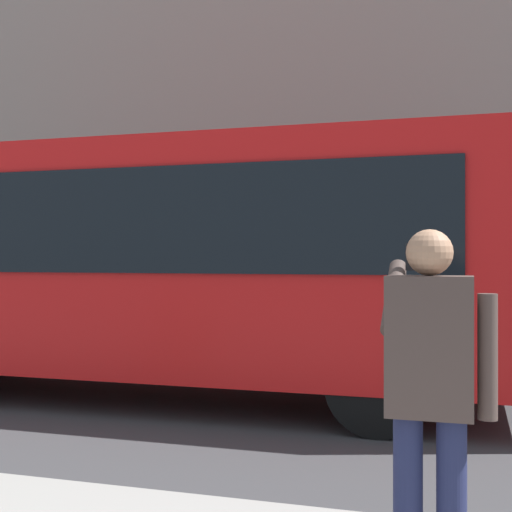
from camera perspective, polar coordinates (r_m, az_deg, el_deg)
ground_plane at (r=8.06m, az=7.26°, el=-12.37°), size 60.00×60.00×0.00m
building_facade_far at (r=15.23m, az=11.82°, el=16.22°), size 28.00×1.55×12.00m
red_bus at (r=8.66m, az=-9.33°, el=-0.30°), size 9.05×2.54×3.08m
pedestrian_photographer at (r=3.42m, az=14.15°, el=-9.80°), size 0.53×0.52×1.70m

